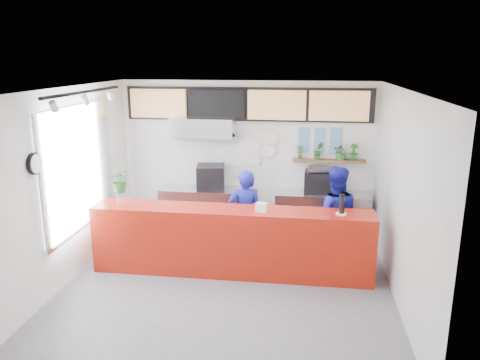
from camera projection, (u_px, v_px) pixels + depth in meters
The scene contains 46 objects.
floor at pixel (228, 284), 7.31m from camera, with size 5.00×5.00×0.00m, color slate.
ceiling at pixel (226, 89), 6.54m from camera, with size 5.00×5.00×0.00m, color silver.
wall_back at pixel (247, 157), 9.32m from camera, with size 5.00×5.00×0.00m, color white.
wall_left at pixel (68, 185), 7.26m from camera, with size 5.00×5.00×0.00m, color white.
wall_right at pixel (401, 198), 6.59m from camera, with size 5.00×5.00×0.00m, color white.
service_counter at pixel (231, 241), 7.55m from camera, with size 4.50×0.60×1.10m, color #A2190B.
cream_band at pixel (248, 101), 9.03m from camera, with size 5.00×0.02×0.80m, color beige.
prep_bench at pixel (206, 210), 9.41m from camera, with size 1.80×0.60×0.90m, color #B2B5BA.
panini_oven at pixel (211, 177), 9.22m from camera, with size 0.53×0.53×0.48m, color black.
extraction_hood at pixel (204, 126), 8.93m from camera, with size 1.20×0.70×0.35m, color #B2B5BA.
hood_lip at pixel (204, 137), 8.98m from camera, with size 1.20×0.70×0.08m, color #B2B5BA.
right_bench at pixel (322, 215), 9.10m from camera, with size 1.80×0.60×0.90m, color #B2B5BA.
espresso_machine at pixel (322, 182), 8.93m from camera, with size 0.66×0.47×0.43m, color black.
espresso_tray at pixel (323, 169), 8.87m from camera, with size 0.56×0.39×0.05m, color #B6B8BD.
herb_shelf at pixel (329, 160), 9.01m from camera, with size 1.40×0.18×0.04m, color brown.
menu_board_far_left at pixel (159, 103), 9.17m from camera, with size 1.10×0.10×0.55m, color tan.
menu_board_mid_left at pixel (217, 104), 9.02m from camera, with size 1.10×0.10×0.55m, color black.
menu_board_mid_right at pixel (277, 105), 8.86m from camera, with size 1.10×0.10×0.55m, color tan.
menu_board_far_right at pixel (339, 106), 8.71m from camera, with size 1.10×0.10×0.55m, color tan.
soffit at pixel (247, 104), 9.01m from camera, with size 4.80×0.04×0.65m, color black.
window_pane at pixel (78, 169), 7.49m from camera, with size 0.04×2.20×1.90m, color silver.
window_frame at pixel (79, 169), 7.49m from camera, with size 0.03×2.30×2.00m, color #B2B5BA.
wall_clock_rim at pixel (34, 164), 6.25m from camera, with size 0.30×0.30×0.05m, color black.
wall_clock_face at pixel (36, 164), 6.25m from camera, with size 0.26×0.26×0.02m, color white.
track_rail at pixel (85, 92), 6.84m from camera, with size 0.05×2.40×0.04m, color black.
dec_plate_a at pixel (255, 145), 9.21m from camera, with size 0.24×0.24×0.03m, color silver.
dec_plate_b at pixel (270, 151), 9.19m from camera, with size 0.24×0.24×0.03m, color silver.
dec_plate_c at pixel (255, 160), 9.28m from camera, with size 0.24×0.24×0.03m, color silver.
dec_plate_d at pixel (273, 138), 9.12m from camera, with size 0.24×0.24×0.03m, color silver.
photo_frame_a at pixel (304, 134), 9.03m from camera, with size 0.20×0.02×0.25m, color #598CBF.
photo_frame_b at pixel (320, 134), 8.99m from camera, with size 0.20×0.02×0.25m, color #598CBF.
photo_frame_c at pixel (335, 134), 8.95m from camera, with size 0.20×0.02×0.25m, color #598CBF.
photo_frame_d at pixel (303, 146), 9.09m from camera, with size 0.20×0.02×0.25m, color #598CBF.
photo_frame_e at pixel (319, 147), 9.05m from camera, with size 0.20×0.02×0.25m, color #598CBF.
photo_frame_f at pixel (335, 147), 9.01m from camera, with size 0.20×0.02×0.25m, color #598CBF.
staff_center at pixel (245, 216), 8.00m from camera, with size 0.59×0.38×1.60m, color navy.
staff_right at pixel (334, 217), 7.77m from camera, with size 0.84×0.65×1.72m, color navy.
herb_a at pixel (300, 152), 9.05m from camera, with size 0.14×0.10×0.27m, color #2B6824.
herb_b at pixel (318, 151), 8.99m from camera, with size 0.19×0.15×0.34m, color #2B6824.
herb_c at pixel (342, 151), 8.93m from camera, with size 0.31×0.27×0.34m, color #2B6824.
herb_d at pixel (354, 152), 8.91m from camera, with size 0.18×0.16×0.32m, color #2B6824.
glass_vase at pixel (122, 199), 7.57m from camera, with size 0.16×0.16×0.19m, color white.
basil_vase at pixel (120, 181), 7.49m from camera, with size 0.34×0.30×0.38m, color #2B6824.
napkin_holder at pixel (261, 207), 7.25m from camera, with size 0.17×0.10×0.15m, color white.
white_plate at pixel (341, 214), 7.16m from camera, with size 0.18×0.18×0.01m, color white.
pepper_mill at pixel (342, 204), 7.12m from camera, with size 0.08×0.08×0.30m, color black.
Camera 1 is at (1.11, -6.56, 3.43)m, focal length 35.00 mm.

